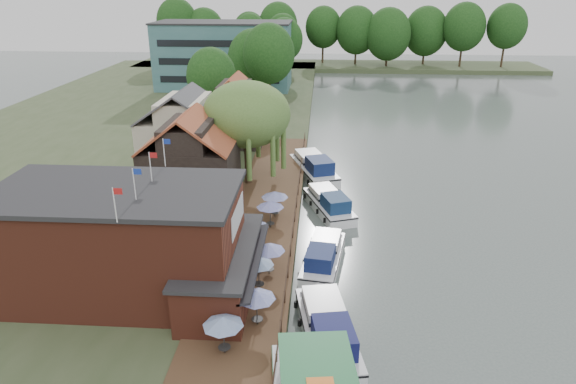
{
  "coord_description": "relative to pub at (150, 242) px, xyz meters",
  "views": [
    {
      "loc": [
        -3.27,
        -29.55,
        20.09
      ],
      "look_at": [
        -6.0,
        12.0,
        3.0
      ],
      "focal_mm": 32.0,
      "sensor_mm": 36.0,
      "label": 1
    }
  ],
  "objects": [
    {
      "name": "ground",
      "position": [
        14.0,
        1.0,
        -4.65
      ],
      "size": [
        260.0,
        260.0,
        0.0
      ],
      "primitive_type": "plane",
      "color": "#4A5652",
      "rests_on": "ground"
    },
    {
      "name": "land_bank",
      "position": [
        -16.0,
        36.0,
        -4.15
      ],
      "size": [
        50.0,
        140.0,
        1.0
      ],
      "primitive_type": "cube",
      "color": "#384728",
      "rests_on": "ground"
    },
    {
      "name": "quay_deck",
      "position": [
        6.0,
        11.0,
        -3.6
      ],
      "size": [
        6.0,
        50.0,
        0.1
      ],
      "primitive_type": "cube",
      "color": "#47301E",
      "rests_on": "land_bank"
    },
    {
      "name": "quay_rail",
      "position": [
        8.7,
        11.5,
        -3.15
      ],
      "size": [
        0.2,
        49.0,
        1.0
      ],
      "primitive_type": null,
      "color": "black",
      "rests_on": "land_bank"
    },
    {
      "name": "pub",
      "position": [
        0.0,
        0.0,
        0.0
      ],
      "size": [
        20.0,
        11.0,
        7.3
      ],
      "primitive_type": null,
      "color": "maroon",
      "rests_on": "land_bank"
    },
    {
      "name": "hotel_block",
      "position": [
        -8.0,
        71.0,
        2.5
      ],
      "size": [
        25.4,
        12.4,
        12.3
      ],
      "primitive_type": null,
      "color": "#38666B",
      "rests_on": "land_bank"
    },
    {
      "name": "cottage_a",
      "position": [
        -1.0,
        15.0,
        0.6
      ],
      "size": [
        8.6,
        7.6,
        8.5
      ],
      "primitive_type": null,
      "color": "black",
      "rests_on": "land_bank"
    },
    {
      "name": "cottage_b",
      "position": [
        -4.0,
        25.0,
        0.6
      ],
      "size": [
        9.6,
        8.6,
        8.5
      ],
      "primitive_type": null,
      "color": "beige",
      "rests_on": "land_bank"
    },
    {
      "name": "cottage_c",
      "position": [
        0.0,
        34.0,
        0.6
      ],
      "size": [
        7.6,
        7.6,
        8.5
      ],
      "primitive_type": null,
      "color": "black",
      "rests_on": "land_bank"
    },
    {
      "name": "willow",
      "position": [
        3.5,
        20.0,
        1.56
      ],
      "size": [
        8.6,
        8.6,
        10.43
      ],
      "primitive_type": null,
      "color": "#476B2D",
      "rests_on": "land_bank"
    },
    {
      "name": "umbrella_0",
      "position": [
        5.73,
        -5.97,
        -2.36
      ],
      "size": [
        2.26,
        2.26,
        2.38
      ],
      "primitive_type": null,
      "color": "navy",
      "rests_on": "quay_deck"
    },
    {
      "name": "umbrella_1",
      "position": [
        7.23,
        -3.32,
        -2.36
      ],
      "size": [
        2.29,
        2.29,
        2.38
      ],
      "primitive_type": null,
      "color": "#1C2A9C",
      "rests_on": "quay_deck"
    },
    {
      "name": "umbrella_2",
      "position": [
        6.88,
        0.53,
        -2.36
      ],
      "size": [
        2.05,
        2.05,
        2.38
      ],
      "primitive_type": null,
      "color": "navy",
      "rests_on": "quay_deck"
    },
    {
      "name": "umbrella_3",
      "position": [
        7.36,
        2.46,
        -2.36
      ],
      "size": [
        2.29,
        2.29,
        2.38
      ],
      "primitive_type": null,
      "color": "#1B2298",
      "rests_on": "quay_deck"
    },
    {
      "name": "umbrella_4",
      "position": [
        5.78,
        6.08,
        -2.36
      ],
      "size": [
        2.41,
        2.41,
        2.38
      ],
      "primitive_type": null,
      "color": "#1C319A",
      "rests_on": "quay_deck"
    },
    {
      "name": "umbrella_5",
      "position": [
        6.74,
        9.78,
        -2.36
      ],
      "size": [
        2.28,
        2.28,
        2.38
      ],
      "primitive_type": null,
      "color": "#1B2399",
      "rests_on": "quay_deck"
    },
    {
      "name": "umbrella_6",
      "position": [
        6.93,
        11.92,
        -2.36
      ],
      "size": [
        2.34,
        2.34,
        2.38
      ],
      "primitive_type": null,
      "color": "navy",
      "rests_on": "quay_deck"
    },
    {
      "name": "cruiser_0",
      "position": [
        11.43,
        -3.25,
        -3.46
      ],
      "size": [
        4.86,
        10.25,
        2.38
      ],
      "primitive_type": null,
      "rotation": [
        0.0,
        0.0,
        0.18
      ],
      "color": "silver",
      "rests_on": "ground"
    },
    {
      "name": "cruiser_1",
      "position": [
        11.17,
        5.79,
        -3.58
      ],
      "size": [
        4.18,
        9.32,
        2.14
      ],
      "primitive_type": null,
      "rotation": [
        0.0,
        0.0,
        -0.15
      ],
      "color": "white",
      "rests_on": "ground"
    },
    {
      "name": "cruiser_2",
      "position": [
        11.66,
        15.72,
        -3.54
      ],
      "size": [
        5.94,
        9.73,
        2.22
      ],
      "primitive_type": null,
      "rotation": [
        0.0,
        0.0,
        0.34
      ],
      "color": "white",
      "rests_on": "ground"
    },
    {
      "name": "cruiser_3",
      "position": [
        10.06,
        25.32,
        -3.35
      ],
      "size": [
        6.7,
        11.14,
        2.6
      ],
      "primitive_type": null,
      "rotation": [
        0.0,
        0.0,
        0.33
      ],
      "color": "white",
      "rests_on": "ground"
    },
    {
      "name": "bank_tree_0",
      "position": [
        -4.96,
        44.13,
        1.72
      ],
      "size": [
        7.03,
        7.03,
        10.74
      ],
      "primitive_type": null,
      "color": "#143811",
      "rests_on": "land_bank"
    },
    {
      "name": "bank_tree_1",
      "position": [
        2.41,
        52.57,
        3.07
      ],
      "size": [
        8.08,
        8.08,
        13.44
      ],
      "primitive_type": null,
      "color": "#143811",
      "rests_on": "land_bank"
    },
    {
      "name": "bank_tree_2",
      "position": [
        -0.67,
        58.55,
        2.4
      ],
      "size": [
        8.96,
        8.96,
        12.1
      ],
      "primitive_type": null,
      "color": "#143811",
      "rests_on": "land_bank"
    },
    {
      "name": "bank_tree_3",
      "position": [
        2.95,
        78.59,
        2.67
      ],
      "size": [
        7.47,
        7.47,
        12.64
      ],
      "primitive_type": null,
      "color": "#143811",
      "rests_on": "land_bank"
    },
    {
      "name": "bank_tree_4",
      "position": [
        -4.84,
        85.39,
        2.88
      ],
      "size": [
        6.85,
        6.85,
        13.06
      ],
      "primitive_type": null,
      "color": "#143811",
      "rests_on": "land_bank"
    },
    {
      "name": "bank_tree_5",
      "position": [
        1.5,
        93.78,
        2.64
      ],
      "size": [
        7.64,
        7.64,
        12.59
      ],
      "primitive_type": null,
      "color": "#143811",
      "rests_on": "land_bank"
    }
  ]
}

